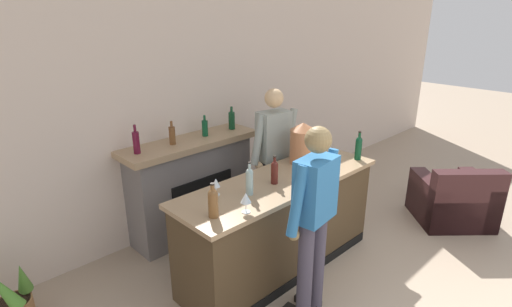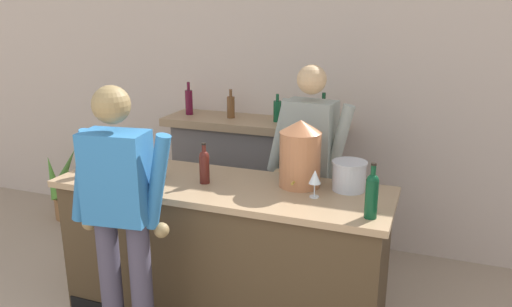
{
  "view_description": "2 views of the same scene",
  "coord_description": "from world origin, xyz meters",
  "px_view_note": "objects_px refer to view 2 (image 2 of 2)",
  "views": [
    {
      "loc": [
        -2.8,
        -0.07,
        2.57
      ],
      "look_at": [
        -0.19,
        2.66,
        1.19
      ],
      "focal_mm": 28.0,
      "sensor_mm": 36.0,
      "label": 1
    },
    {
      "loc": [
        1.17,
        -0.53,
        2.14
      ],
      "look_at": [
        -0.03,
        2.67,
        1.13
      ],
      "focal_mm": 35.0,
      "sensor_mm": 36.0,
      "label": 2
    }
  ],
  "objects_px": {
    "person_bartender": "(309,171)",
    "wine_glass_front_left": "(148,152)",
    "wine_bottle_cabernet_heavy": "(372,194)",
    "wine_glass_near_bucket": "(110,166)",
    "wine_bottle_port_short": "(92,156)",
    "person_customer": "(121,220)",
    "ice_bucket_steel": "(349,176)",
    "copper_dispenser": "(300,153)",
    "wine_bottle_riesling_slim": "(204,165)",
    "fireplace_stone": "(255,180)",
    "wine_glass_mid_counter": "(315,178)",
    "wine_bottle_chardonnay_pale": "(160,159)",
    "potted_plant_corner": "(67,192)"
  },
  "relations": [
    {
      "from": "person_bartender",
      "to": "wine_glass_front_left",
      "type": "bearing_deg",
      "value": -161.64
    },
    {
      "from": "copper_dispenser",
      "to": "wine_bottle_riesling_slim",
      "type": "distance_m",
      "value": 0.64
    },
    {
      "from": "wine_glass_mid_counter",
      "to": "potted_plant_corner",
      "type": "bearing_deg",
      "value": 160.55
    },
    {
      "from": "wine_bottle_riesling_slim",
      "to": "wine_glass_front_left",
      "type": "relative_size",
      "value": 1.77
    },
    {
      "from": "wine_glass_mid_counter",
      "to": "wine_bottle_cabernet_heavy",
      "type": "bearing_deg",
      "value": -27.94
    },
    {
      "from": "wine_bottle_port_short",
      "to": "wine_glass_near_bucket",
      "type": "xyz_separation_m",
      "value": [
        0.24,
        -0.12,
        -0.01
      ]
    },
    {
      "from": "wine_glass_mid_counter",
      "to": "copper_dispenser",
      "type": "bearing_deg",
      "value": 130.75
    },
    {
      "from": "fireplace_stone",
      "to": "ice_bucket_steel",
      "type": "height_order",
      "value": "fireplace_stone"
    },
    {
      "from": "wine_bottle_port_short",
      "to": "fireplace_stone",
      "type": "bearing_deg",
      "value": 62.1
    },
    {
      "from": "person_bartender",
      "to": "wine_glass_near_bucket",
      "type": "xyz_separation_m",
      "value": [
        -1.16,
        -0.8,
        0.15
      ]
    },
    {
      "from": "person_customer",
      "to": "copper_dispenser",
      "type": "relative_size",
      "value": 3.9
    },
    {
      "from": "person_customer",
      "to": "wine_bottle_chardonnay_pale",
      "type": "bearing_deg",
      "value": 100.18
    },
    {
      "from": "person_customer",
      "to": "ice_bucket_steel",
      "type": "height_order",
      "value": "person_customer"
    },
    {
      "from": "potted_plant_corner",
      "to": "copper_dispenser",
      "type": "height_order",
      "value": "copper_dispenser"
    },
    {
      "from": "potted_plant_corner",
      "to": "copper_dispenser",
      "type": "distance_m",
      "value": 3.02
    },
    {
      "from": "wine_bottle_chardonnay_pale",
      "to": "wine_bottle_riesling_slim",
      "type": "distance_m",
      "value": 0.33
    },
    {
      "from": "wine_bottle_cabernet_heavy",
      "to": "wine_glass_front_left",
      "type": "xyz_separation_m",
      "value": [
        -1.69,
        0.38,
        -0.03
      ]
    },
    {
      "from": "copper_dispenser",
      "to": "ice_bucket_steel",
      "type": "xyz_separation_m",
      "value": [
        0.32,
        0.04,
        -0.13
      ]
    },
    {
      "from": "wine_glass_near_bucket",
      "to": "wine_bottle_port_short",
      "type": "bearing_deg",
      "value": 152.66
    },
    {
      "from": "wine_bottle_chardonnay_pale",
      "to": "wine_glass_near_bucket",
      "type": "height_order",
      "value": "wine_bottle_chardonnay_pale"
    },
    {
      "from": "copper_dispenser",
      "to": "wine_bottle_port_short",
      "type": "bearing_deg",
      "value": -168.74
    },
    {
      "from": "wine_glass_front_left",
      "to": "wine_bottle_riesling_slim",
      "type": "bearing_deg",
      "value": -18.67
    },
    {
      "from": "fireplace_stone",
      "to": "person_customer",
      "type": "height_order",
      "value": "person_customer"
    },
    {
      "from": "wine_bottle_port_short",
      "to": "wine_bottle_chardonnay_pale",
      "type": "bearing_deg",
      "value": 11.82
    },
    {
      "from": "person_bartender",
      "to": "copper_dispenser",
      "type": "height_order",
      "value": "person_bartender"
    },
    {
      "from": "fireplace_stone",
      "to": "wine_bottle_riesling_slim",
      "type": "relative_size",
      "value": 5.87
    },
    {
      "from": "copper_dispenser",
      "to": "wine_glass_front_left",
      "type": "height_order",
      "value": "copper_dispenser"
    },
    {
      "from": "person_customer",
      "to": "wine_glass_near_bucket",
      "type": "relative_size",
      "value": 9.98
    },
    {
      "from": "wine_bottle_port_short",
      "to": "wine_glass_near_bucket",
      "type": "bearing_deg",
      "value": -27.34
    },
    {
      "from": "wine_bottle_chardonnay_pale",
      "to": "wine_bottle_port_short",
      "type": "height_order",
      "value": "wine_bottle_chardonnay_pale"
    },
    {
      "from": "copper_dispenser",
      "to": "wine_bottle_cabernet_heavy",
      "type": "height_order",
      "value": "copper_dispenser"
    },
    {
      "from": "wine_bottle_port_short",
      "to": "wine_bottle_cabernet_heavy",
      "type": "height_order",
      "value": "wine_bottle_cabernet_heavy"
    },
    {
      "from": "wine_bottle_chardonnay_pale",
      "to": "wine_bottle_cabernet_heavy",
      "type": "relative_size",
      "value": 0.96
    },
    {
      "from": "person_bartender",
      "to": "wine_bottle_riesling_slim",
      "type": "relative_size",
      "value": 6.28
    },
    {
      "from": "wine_bottle_cabernet_heavy",
      "to": "fireplace_stone",
      "type": "bearing_deg",
      "value": 130.9
    },
    {
      "from": "person_bartender",
      "to": "wine_bottle_cabernet_heavy",
      "type": "bearing_deg",
      "value": -53.65
    },
    {
      "from": "wine_bottle_port_short",
      "to": "copper_dispenser",
      "type": "bearing_deg",
      "value": 11.26
    },
    {
      "from": "wine_bottle_riesling_slim",
      "to": "person_bartender",
      "type": "bearing_deg",
      "value": 44.42
    },
    {
      "from": "fireplace_stone",
      "to": "wine_bottle_cabernet_heavy",
      "type": "xyz_separation_m",
      "value": [
        1.24,
        -1.43,
        0.54
      ]
    },
    {
      "from": "potted_plant_corner",
      "to": "person_bartender",
      "type": "xyz_separation_m",
      "value": [
        2.71,
        -0.46,
        0.69
      ]
    },
    {
      "from": "person_bartender",
      "to": "copper_dispenser",
      "type": "bearing_deg",
      "value": -84.43
    },
    {
      "from": "fireplace_stone",
      "to": "wine_glass_mid_counter",
      "type": "bearing_deg",
      "value": -54.94
    },
    {
      "from": "potted_plant_corner",
      "to": "wine_glass_front_left",
      "type": "relative_size",
      "value": 4.56
    },
    {
      "from": "ice_bucket_steel",
      "to": "wine_glass_mid_counter",
      "type": "xyz_separation_m",
      "value": [
        -0.18,
        -0.2,
        0.03
      ]
    },
    {
      "from": "wine_bottle_riesling_slim",
      "to": "person_customer",
      "type": "bearing_deg",
      "value": -108.56
    },
    {
      "from": "fireplace_stone",
      "to": "ice_bucket_steel",
      "type": "xyz_separation_m",
      "value": [
        1.04,
        -1.03,
        0.5
      ]
    },
    {
      "from": "potted_plant_corner",
      "to": "wine_bottle_cabernet_heavy",
      "type": "relative_size",
      "value": 2.23
    },
    {
      "from": "wine_bottle_riesling_slim",
      "to": "wine_glass_near_bucket",
      "type": "xyz_separation_m",
      "value": [
        -0.58,
        -0.24,
        -0.0
      ]
    },
    {
      "from": "wine_bottle_chardonnay_pale",
      "to": "wine_bottle_cabernet_heavy",
      "type": "height_order",
      "value": "wine_bottle_cabernet_heavy"
    },
    {
      "from": "fireplace_stone",
      "to": "copper_dispenser",
      "type": "relative_size",
      "value": 3.67
    }
  ]
}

